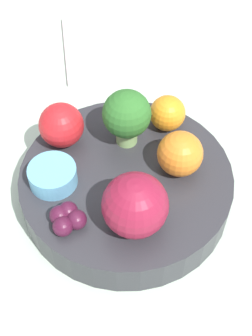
# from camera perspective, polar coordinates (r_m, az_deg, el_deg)

# --- Properties ---
(ground_plane) EXTENTS (6.00, 6.00, 0.00)m
(ground_plane) POSITION_cam_1_polar(r_m,az_deg,el_deg) (0.53, -0.00, -4.76)
(ground_plane) COLOR gray
(table_surface) EXTENTS (1.20, 1.20, 0.02)m
(table_surface) POSITION_cam_1_polar(r_m,az_deg,el_deg) (0.52, -0.00, -4.14)
(table_surface) COLOR #B2C6B2
(table_surface) RESTS_ON ground_plane
(bowl) EXTENTS (0.22, 0.22, 0.04)m
(bowl) POSITION_cam_1_polar(r_m,az_deg,el_deg) (0.50, -0.00, -2.17)
(bowl) COLOR #2D2D33
(bowl) RESTS_ON table_surface
(broccoli) EXTENTS (0.05, 0.05, 0.07)m
(broccoli) POSITION_cam_1_polar(r_m,az_deg,el_deg) (0.48, 0.09, 6.41)
(broccoli) COLOR #8CB76B
(broccoli) RESTS_ON bowl
(apple_red) EXTENTS (0.06, 0.06, 0.06)m
(apple_red) POSITION_cam_1_polar(r_m,az_deg,el_deg) (0.42, 1.12, -4.55)
(apple_red) COLOR maroon
(apple_red) RESTS_ON bowl
(apple_green) EXTENTS (0.05, 0.05, 0.05)m
(apple_green) POSITION_cam_1_polar(r_m,az_deg,el_deg) (0.50, -7.89, 5.19)
(apple_green) COLOR red
(apple_green) RESTS_ON bowl
(orange_front) EXTENTS (0.05, 0.05, 0.05)m
(orange_front) POSITION_cam_1_polar(r_m,az_deg,el_deg) (0.47, 6.61, 1.73)
(orange_front) COLOR orange
(orange_front) RESTS_ON bowl
(orange_back) EXTENTS (0.04, 0.04, 0.04)m
(orange_back) POSITION_cam_1_polar(r_m,az_deg,el_deg) (0.52, 5.08, 6.67)
(orange_back) COLOR orange
(orange_back) RESTS_ON bowl
(grape_cluster) EXTENTS (0.04, 0.04, 0.02)m
(grape_cluster) POSITION_cam_1_polar(r_m,az_deg,el_deg) (0.44, -7.24, -6.09)
(grape_cluster) COLOR #47142D
(grape_cluster) RESTS_ON bowl
(small_cup) EXTENTS (0.05, 0.05, 0.02)m
(small_cup) POSITION_cam_1_polar(r_m,az_deg,el_deg) (0.47, -8.92, -0.92)
(small_cup) COLOR #66B2DB
(small_cup) RESTS_ON bowl
(napkin) EXTENTS (0.21, 0.21, 0.01)m
(napkin) POSITION_cam_1_polar(r_m,az_deg,el_deg) (0.70, -0.85, 14.71)
(napkin) COLOR beige
(napkin) RESTS_ON table_surface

